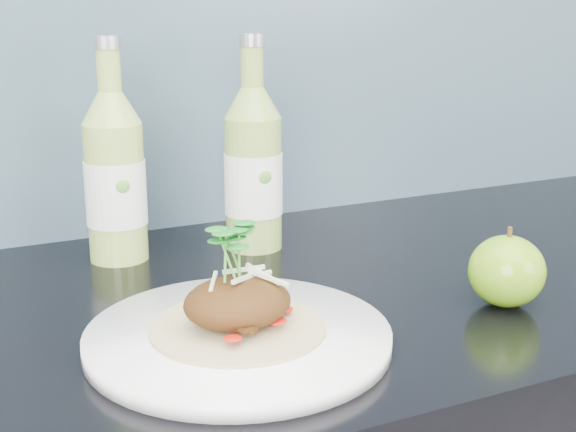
# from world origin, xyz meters

# --- Properties ---
(dinner_plate) EXTENTS (0.34, 0.34, 0.02)m
(dinner_plate) POSITION_xyz_m (-0.11, 1.58, 0.91)
(dinner_plate) COLOR white
(dinner_plate) RESTS_ON kitchen_counter
(pork_taco) EXTENTS (0.16, 0.16, 0.10)m
(pork_taco) POSITION_xyz_m (-0.11, 1.58, 0.95)
(pork_taco) COLOR tan
(pork_taco) RESTS_ON dinner_plate
(green_apple) EXTENTS (0.10, 0.10, 0.08)m
(green_apple) POSITION_xyz_m (0.18, 1.55, 0.94)
(green_apple) COLOR #4F840E
(green_apple) RESTS_ON kitchen_counter
(cider_bottle_left) EXTENTS (0.08, 0.08, 0.27)m
(cider_bottle_left) POSITION_xyz_m (-0.14, 1.88, 1.00)
(cider_bottle_left) COLOR #9BBC4E
(cider_bottle_left) RESTS_ON kitchen_counter
(cider_bottle_right) EXTENTS (0.09, 0.09, 0.27)m
(cider_bottle_right) POSITION_xyz_m (0.02, 1.85, 1.00)
(cider_bottle_right) COLOR #88AD48
(cider_bottle_right) RESTS_ON kitchen_counter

